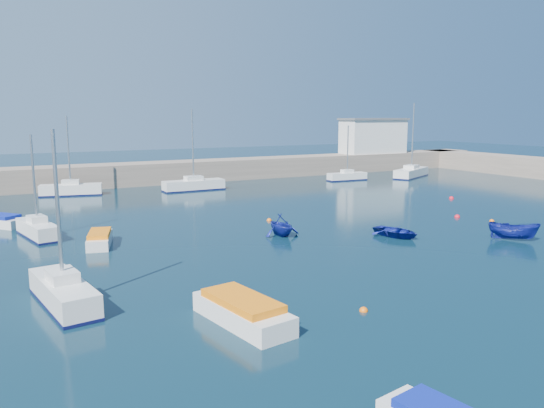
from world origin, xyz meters
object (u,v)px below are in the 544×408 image
harbor_office (373,137)px  dinghy_center (396,232)px  sailboat_3 (38,229)px  motorboat_0 (242,311)px  sailboat_1 (63,292)px  sailboat_5 (71,189)px  motorboat_1 (100,239)px  dinghy_left (281,225)px  sailboat_8 (411,172)px  sailboat_7 (347,176)px  sailboat_6 (194,185)px  dinghy_right (513,231)px

harbor_office → dinghy_center: bearing=-126.8°
sailboat_3 → motorboat_0: bearing=-85.5°
dinghy_center → sailboat_3: bearing=138.3°
sailboat_1 → motorboat_0: 8.31m
sailboat_5 → motorboat_1: (-1.48, -23.87, -0.22)m
motorboat_0 → dinghy_left: size_ratio=1.81×
sailboat_3 → dinghy_left: bearing=-38.1°
sailboat_8 → dinghy_left: 39.86m
sailboat_1 → dinghy_center: 22.40m
sailboat_5 → sailboat_7: 33.50m
motorboat_0 → sailboat_8: bearing=31.0°
harbor_office → dinghy_center: harbor_office is taller
sailboat_3 → sailboat_8: size_ratio=0.71×
sailboat_6 → sailboat_7: (20.66, -0.64, -0.09)m
motorboat_0 → dinghy_right: dinghy_right is taller
harbor_office → sailboat_8: 10.98m
sailboat_3 → dinghy_center: size_ratio=2.08×
sailboat_7 → motorboat_0: bearing=142.4°
sailboat_6 → dinghy_left: 24.50m
dinghy_left → dinghy_center: bearing=-32.6°
motorboat_1 → sailboat_6: bearing=72.1°
sailboat_8 → dinghy_center: (-26.00, -26.57, -0.31)m
motorboat_1 → sailboat_7: bearing=46.3°
dinghy_left → sailboat_6: bearing=82.3°
dinghy_right → sailboat_6: bearing=71.3°
motorboat_1 → dinghy_right: size_ratio=1.25×
dinghy_center → dinghy_right: size_ratio=1.06×
dinghy_right → motorboat_0: bearing=154.6°
sailboat_7 → dinghy_left: 33.10m
sailboat_1 → motorboat_0: bearing=-50.6°
sailboat_7 → motorboat_1: bearing=124.2°
sailboat_3 → motorboat_0: sailboat_3 is taller
sailboat_8 → motorboat_0: sailboat_8 is taller
sailboat_3 → dinghy_center: sailboat_3 is taller
motorboat_0 → motorboat_1: (-2.62, 16.19, -0.09)m
sailboat_3 → sailboat_5: size_ratio=0.85×
motorboat_1 → dinghy_left: 12.15m
sailboat_3 → dinghy_right: (28.25, -16.14, 0.02)m
harbor_office → motorboat_0: bearing=-133.5°
dinghy_center → sailboat_5: bearing=105.0°
sailboat_6 → dinghy_right: size_ratio=2.81×
harbor_office → sailboat_7: 14.85m
sailboat_3 → motorboat_1: bearing=-64.6°
sailboat_1 → sailboat_5: sailboat_5 is taller
motorboat_0 → motorboat_1: size_ratio=1.30×
dinghy_left → dinghy_right: 15.74m
dinghy_left → dinghy_right: bearing=-35.3°
sailboat_5 → motorboat_1: size_ratio=2.05×
sailboat_5 → motorboat_1: sailboat_5 is taller
sailboat_5 → dinghy_left: bearing=-146.4°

